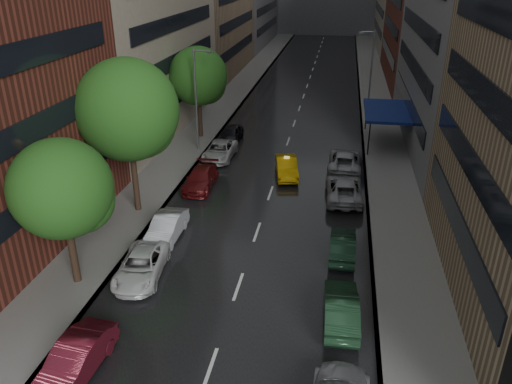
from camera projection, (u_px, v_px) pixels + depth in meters
road at (302, 100)px, 62.34m from camera, size 14.00×140.00×0.01m
sidewalk_left at (232, 97)px, 63.69m from camera, size 4.00×140.00×0.15m
sidewalk_right at (376, 103)px, 60.94m from camera, size 4.00×140.00×0.15m
tree_near at (61, 189)px, 24.58m from camera, size 5.09×5.09×8.11m
tree_mid at (127, 110)px, 31.59m from camera, size 6.58×6.58×10.49m
tree_far at (198, 76)px, 46.63m from camera, size 5.50×5.50×8.76m
taxi at (286, 167)px, 39.99m from camera, size 2.45×4.81×1.51m
parked_cars_left at (189, 195)px, 35.21m from camera, size 2.78×34.79×1.54m
parked_cars_right at (343, 224)px, 31.32m from camera, size 2.90×31.26×1.60m
street_lamp_left at (197, 98)px, 43.58m from camera, size 1.74×0.22×9.00m
street_lamp_right at (370, 71)px, 54.64m from camera, size 1.74×0.22×9.00m
awning at (386, 111)px, 46.24m from camera, size 4.00×8.00×3.12m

